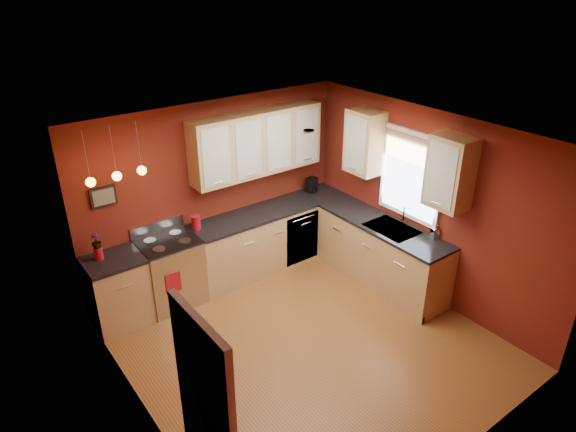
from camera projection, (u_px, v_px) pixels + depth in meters
floor at (308, 344)px, 6.30m from camera, size 4.20×4.20×0.00m
ceiling at (312, 141)px, 5.15m from camera, size 4.00×4.20×0.02m
wall_back at (216, 192)px, 7.23m from camera, size 4.00×0.02×2.60m
wall_front at (470, 356)px, 4.22m from camera, size 4.00×0.02×2.60m
wall_left at (138, 319)px, 4.65m from camera, size 0.02×4.20×2.60m
wall_right at (427, 206)px, 6.80m from camera, size 0.02×4.20×2.60m
base_cabinets_back_left at (118, 292)px, 6.51m from camera, size 0.70×0.60×0.90m
base_cabinets_back_right at (271, 238)px, 7.79m from camera, size 2.54×0.60×0.90m
base_cabinets_right at (381, 255)px, 7.34m from camera, size 0.60×2.10×0.90m
counter_back_left at (113, 260)px, 6.30m from camera, size 0.70×0.62×0.04m
counter_back_right at (271, 210)px, 7.58m from camera, size 2.54×0.62×0.04m
counter_right at (384, 226)px, 7.13m from camera, size 0.62×2.10×0.04m
gas_range at (171, 271)px, 6.89m from camera, size 0.76×0.64×1.11m
dishwasher_front at (302, 238)px, 7.78m from camera, size 0.60×0.02×0.80m
sink at (392, 230)px, 7.03m from camera, size 0.50×0.70×0.33m
window at (411, 173)px, 6.83m from camera, size 0.06×1.02×1.22m
door_left_wall at (208, 425)px, 3.93m from camera, size 0.12×0.82×2.05m
upper_cabinets_back at (257, 143)px, 7.14m from camera, size 2.00×0.35×0.90m
upper_cabinets_right at (404, 156)px, 6.65m from camera, size 0.35×1.95×0.90m
wall_picture at (103, 197)px, 6.23m from camera, size 0.32×0.03×0.26m
pendant_lights at (117, 176)px, 5.89m from camera, size 0.71×0.11×0.66m
red_canister at (196, 222)px, 6.95m from camera, size 0.13×0.13×0.20m
red_vase at (98, 253)px, 6.25m from camera, size 0.10×0.10×0.17m
flowers at (96, 241)px, 6.17m from camera, size 0.14×0.14×0.21m
coffee_maker at (312, 185)px, 8.08m from camera, size 0.19×0.19×0.23m
soap_pump at (435, 231)px, 6.73m from camera, size 0.11×0.11×0.20m
dish_towel at (173, 283)px, 6.57m from camera, size 0.21×0.01×0.28m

